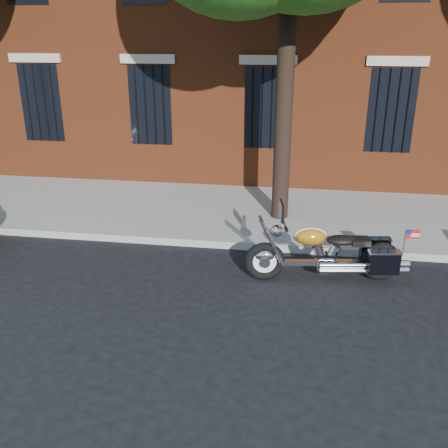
# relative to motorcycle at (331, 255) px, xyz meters

# --- Properties ---
(ground) EXTENTS (120.00, 120.00, 0.00)m
(ground) POSITION_rel_motorcycle_xyz_m (-1.49, -0.28, -0.48)
(ground) COLOR black
(ground) RESTS_ON ground
(curb) EXTENTS (40.00, 0.16, 0.15)m
(curb) POSITION_rel_motorcycle_xyz_m (-1.49, 1.10, -0.40)
(curb) COLOR gray
(curb) RESTS_ON ground
(sidewalk) EXTENTS (40.00, 3.60, 0.15)m
(sidewalk) POSITION_rel_motorcycle_xyz_m (-1.49, 2.98, -0.40)
(sidewalk) COLOR gray
(sidewalk) RESTS_ON ground
(motorcycle) EXTENTS (2.82, 1.04, 1.41)m
(motorcycle) POSITION_rel_motorcycle_xyz_m (0.00, 0.00, 0.00)
(motorcycle) COLOR black
(motorcycle) RESTS_ON ground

